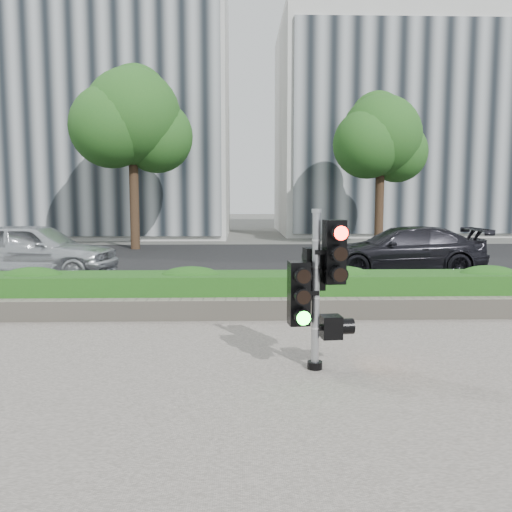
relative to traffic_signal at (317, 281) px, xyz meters
name	(u,v)px	position (x,y,z in m)	size (l,w,h in m)	color
ground	(264,353)	(-0.60, 0.77, -1.09)	(120.00, 120.00, 0.00)	#51514C
sidewalk	(276,432)	(-0.60, -1.73, -1.07)	(16.00, 11.00, 0.03)	#9E9389
road	(250,262)	(-0.60, 10.77, -1.08)	(60.00, 13.00, 0.02)	black
curb	(257,303)	(-0.60, 3.92, -1.03)	(60.00, 0.25, 0.12)	gray
stone_wall	(259,309)	(-0.60, 2.67, -0.89)	(12.00, 0.32, 0.34)	gray
hedge	(258,292)	(-0.60, 3.32, -0.72)	(12.00, 1.00, 0.68)	#3D8B2A
building_left	(79,96)	(-9.60, 23.77, 6.41)	(16.00, 9.00, 15.00)	#B7B7B2
building_right	(433,130)	(10.40, 25.77, 4.91)	(18.00, 10.00, 12.00)	#B7B7B2
tree_left	(132,120)	(-5.12, 15.33, 3.96)	(4.61, 4.03, 7.34)	black
tree_right	(380,139)	(4.88, 16.32, 3.40)	(4.10, 3.58, 6.53)	black
traffic_signal	(317,281)	(0.00, 0.00, 0.00)	(0.68, 0.52, 1.91)	black
car_silver	(34,250)	(-6.18, 7.61, -0.35)	(1.68, 4.19, 1.43)	silver
car_dark	(401,250)	(3.41, 8.02, -0.43)	(1.78, 4.39, 1.27)	black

